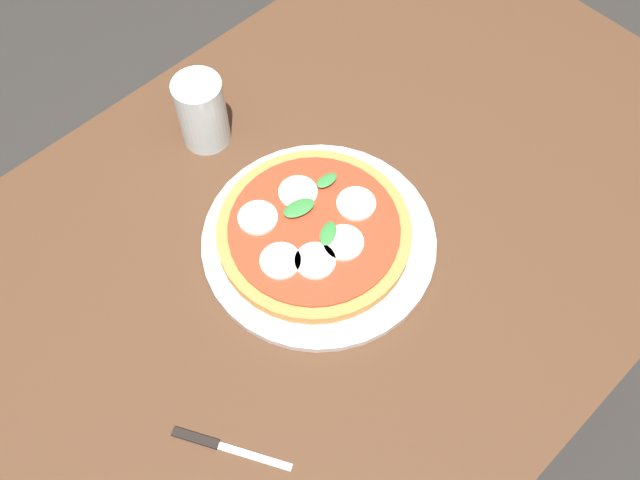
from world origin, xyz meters
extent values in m
plane|color=#2D2B28|center=(0.00, 0.00, 0.00)|extent=(6.00, 6.00, 0.00)
cube|color=#4C301E|center=(0.00, 0.00, 0.74)|extent=(1.50, 0.81, 0.04)
cube|color=#4C301E|center=(0.67, -0.33, 0.36)|extent=(0.07, 0.07, 0.72)
cube|color=#4C301E|center=(0.67, 0.33, 0.36)|extent=(0.07, 0.07, 0.72)
cylinder|color=silver|center=(0.08, 0.00, 0.77)|extent=(0.33, 0.33, 0.01)
cylinder|color=#C6843F|center=(0.08, 0.01, 0.78)|extent=(0.27, 0.27, 0.02)
cylinder|color=#B7381E|center=(0.08, 0.01, 0.80)|extent=(0.24, 0.24, 0.00)
cylinder|color=white|center=(0.15, -0.01, 0.80)|extent=(0.06, 0.06, 0.00)
cylinder|color=white|center=(0.10, 0.06, 0.80)|extent=(0.06, 0.06, 0.00)
cylinder|color=white|center=(0.03, 0.07, 0.80)|extent=(0.06, 0.06, 0.00)
cylinder|color=white|center=(0.01, 0.00, 0.80)|extent=(0.06, 0.06, 0.00)
cylinder|color=white|center=(0.05, -0.03, 0.80)|extent=(0.06, 0.06, 0.00)
cylinder|color=white|center=(0.09, -0.04, 0.80)|extent=(0.06, 0.06, 0.00)
ellipsoid|color=#337F38|center=(0.09, -0.02, 0.80)|extent=(0.04, 0.04, 0.00)
ellipsoid|color=#337F38|center=(0.14, 0.05, 0.80)|extent=(0.03, 0.02, 0.00)
ellipsoid|color=#337F38|center=(0.08, 0.04, 0.80)|extent=(0.05, 0.04, 0.00)
cube|color=black|center=(-0.21, -0.09, 0.77)|extent=(0.04, 0.06, 0.01)
cube|color=silver|center=(-0.18, -0.16, 0.76)|extent=(0.05, 0.08, 0.00)
cylinder|color=silver|center=(0.09, 0.25, 0.82)|extent=(0.07, 0.07, 0.12)
camera|label=1|loc=(-0.25, -0.35, 1.60)|focal=38.86mm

